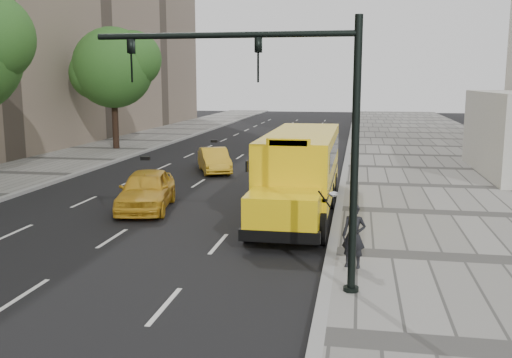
% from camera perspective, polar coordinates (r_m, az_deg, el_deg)
% --- Properties ---
extents(ground, '(140.00, 140.00, 0.00)m').
position_cam_1_polar(ground, '(23.10, -6.81, -2.70)').
color(ground, black).
rests_on(ground, ground).
extents(sidewalk_museum, '(12.00, 140.00, 0.15)m').
position_cam_1_polar(sidewalk_museum, '(22.74, 23.57, -3.48)').
color(sidewalk_museum, gray).
rests_on(sidewalk_museum, ground).
extents(curb_museum, '(0.30, 140.00, 0.15)m').
position_cam_1_polar(curb_museum, '(22.11, 8.25, -3.11)').
color(curb_museum, gray).
rests_on(curb_museum, ground).
extents(curb_far, '(0.30, 140.00, 0.15)m').
position_cam_1_polar(curb_far, '(26.52, -23.58, -1.67)').
color(curb_far, gray).
rests_on(curb_far, ground).
extents(tree_c, '(6.36, 5.65, 8.68)m').
position_cam_1_polar(tree_c, '(42.03, -13.98, 10.82)').
color(tree_c, black).
rests_on(tree_c, ground).
extents(school_bus, '(2.96, 11.56, 3.19)m').
position_cam_1_polar(school_bus, '(22.22, 4.52, 1.46)').
color(school_bus, yellow).
rests_on(school_bus, ground).
extents(taxi_near, '(2.67, 4.86, 1.57)m').
position_cam_1_polar(taxi_near, '(22.58, -10.91, -1.07)').
color(taxi_near, gold).
rests_on(taxi_near, ground).
extents(taxi_far, '(2.83, 4.26, 1.33)m').
position_cam_1_polar(taxi_far, '(31.31, -4.19, 1.88)').
color(taxi_far, gold).
rests_on(taxi_far, ground).
extents(pedestrian, '(0.68, 0.51, 1.70)m').
position_cam_1_polar(pedestrian, '(15.14, 9.76, -5.61)').
color(pedestrian, black).
rests_on(pedestrian, sidewalk_museum).
extents(traffic_signal, '(6.18, 0.36, 6.40)m').
position_cam_1_polar(traffic_signal, '(12.96, 3.70, 5.82)').
color(traffic_signal, black).
rests_on(traffic_signal, ground).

